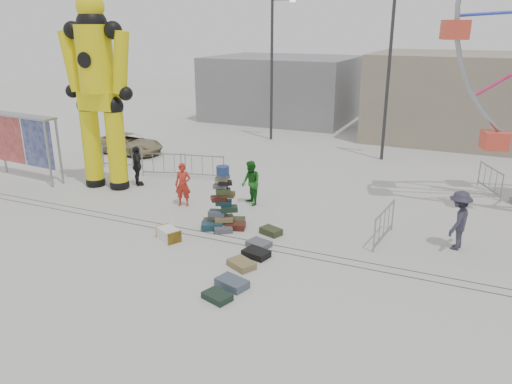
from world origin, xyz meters
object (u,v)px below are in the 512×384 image
at_px(crash_test_dummy, 98,86).
at_px(barricade_dummy_c, 202,167).
at_px(lamp_post_left, 273,63).
at_px(banner_scaffold, 21,131).
at_px(barricade_wheel_back, 490,180).
at_px(pedestrian_grey, 459,220).
at_px(pedestrian_black, 137,166).
at_px(barricade_dummy_a, 122,157).
at_px(suitcase_tower, 223,210).
at_px(barricade_wheel_front, 384,225).
at_px(steamer_trunk, 169,234).
at_px(barricade_dummy_b, 164,165).
at_px(pedestrian_green, 251,183).
at_px(pedestrian_red, 183,185).
at_px(parked_suv, 128,144).
at_px(lamp_post_right, 391,70).

relative_size(crash_test_dummy, barricade_dummy_c, 4.02).
relative_size(lamp_post_left, banner_scaffold, 1.97).
bearing_deg(barricade_wheel_back, pedestrian_grey, -33.25).
xyz_separation_m(crash_test_dummy, banner_scaffold, (-4.01, -0.58, -2.06)).
bearing_deg(pedestrian_black, crash_test_dummy, 75.97).
height_order(barricade_dummy_a, pedestrian_black, pedestrian_black).
distance_m(suitcase_tower, barricade_wheel_front, 5.32).
bearing_deg(barricade_dummy_a, steamer_trunk, -55.80).
bearing_deg(barricade_dummy_b, barricade_dummy_c, -5.16).
bearing_deg(lamp_post_left, barricade_dummy_a, -115.51).
xyz_separation_m(pedestrian_green, pedestrian_black, (-5.45, 0.21, 0.00)).
bearing_deg(barricade_dummy_b, barricade_wheel_front, -34.74).
bearing_deg(pedestrian_green, pedestrian_red, -109.58).
xyz_separation_m(lamp_post_left, suitcase_tower, (3.72, -13.32, -3.87)).
distance_m(lamp_post_left, pedestrian_grey, 16.62).
height_order(barricade_dummy_c, parked_suv, barricade_dummy_c).
bearing_deg(crash_test_dummy, lamp_post_right, 37.27).
bearing_deg(lamp_post_left, banner_scaffold, -119.88).
bearing_deg(suitcase_tower, barricade_dummy_a, 125.31).
bearing_deg(pedestrian_red, steamer_trunk, -84.63).
bearing_deg(lamp_post_right, barricade_wheel_front, -79.38).
relative_size(lamp_post_left, pedestrian_black, 4.65).
xyz_separation_m(banner_scaffold, pedestrian_green, (10.52, 1.10, -1.32)).
relative_size(lamp_post_right, lamp_post_left, 1.00).
bearing_deg(suitcase_tower, barricade_dummy_c, 102.51).
xyz_separation_m(crash_test_dummy, pedestrian_red, (4.21, -0.64, -3.40)).
bearing_deg(suitcase_tower, barricade_wheel_back, 18.42).
bearing_deg(barricade_dummy_c, parked_suv, 146.68).
bearing_deg(pedestrian_green, suitcase_tower, -44.26).
bearing_deg(crash_test_dummy, barricade_dummy_b, 54.00).
height_order(crash_test_dummy, barricade_wheel_back, crash_test_dummy).
distance_m(crash_test_dummy, barricade_dummy_a, 4.72).
bearing_deg(barricade_dummy_b, lamp_post_right, 21.43).
xyz_separation_m(barricade_wheel_back, pedestrian_green, (-8.34, -5.31, 0.31)).
height_order(barricade_dummy_a, parked_suv, barricade_dummy_a).
relative_size(barricade_dummy_a, barricade_wheel_front, 1.00).
bearing_deg(banner_scaffold, lamp_post_right, 40.21).
bearing_deg(parked_suv, barricade_wheel_front, -109.87).
distance_m(lamp_post_right, steamer_trunk, 14.38).
bearing_deg(crash_test_dummy, lamp_post_left, 69.46).
height_order(banner_scaffold, barricade_wheel_back, banner_scaffold).
distance_m(lamp_post_right, barricade_dummy_a, 13.65).
distance_m(lamp_post_right, banner_scaffold, 17.27).
bearing_deg(pedestrian_green, steamer_trunk, -60.55).
xyz_separation_m(steamer_trunk, parked_suv, (-8.32, 8.65, 0.34)).
bearing_deg(banner_scaffold, barricade_wheel_back, 23.24).
xyz_separation_m(steamer_trunk, pedestrian_grey, (8.47, 3.12, 0.74)).
relative_size(barricade_wheel_front, barricade_wheel_back, 1.00).
bearing_deg(banner_scaffold, lamp_post_left, 64.59).
distance_m(barricade_dummy_a, pedestrian_green, 8.10).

